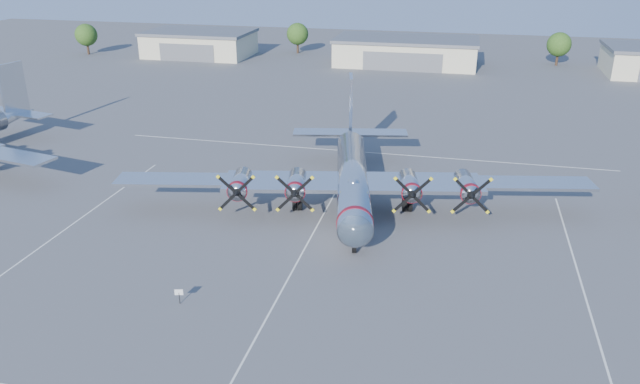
% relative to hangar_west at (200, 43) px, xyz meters
% --- Properties ---
extents(ground, '(260.00, 260.00, 0.00)m').
position_rel_hangar_west_xyz_m(ground, '(45.00, -81.96, -2.71)').
color(ground, '#4F4F52').
rests_on(ground, ground).
extents(parking_lines, '(60.00, 50.08, 0.01)m').
position_rel_hangar_west_xyz_m(parking_lines, '(45.00, -83.71, -2.71)').
color(parking_lines, silver).
rests_on(parking_lines, ground).
extents(hangar_west, '(22.60, 14.60, 5.40)m').
position_rel_hangar_west_xyz_m(hangar_west, '(0.00, 0.00, 0.00)').
color(hangar_west, beige).
rests_on(hangar_west, ground).
extents(hangar_center, '(28.60, 14.60, 5.40)m').
position_rel_hangar_west_xyz_m(hangar_center, '(45.00, -0.00, -0.00)').
color(hangar_center, beige).
rests_on(hangar_center, ground).
extents(tree_far_west, '(4.80, 4.80, 6.64)m').
position_rel_hangar_west_xyz_m(tree_far_west, '(-25.00, -3.96, 1.51)').
color(tree_far_west, '#382619').
rests_on(tree_far_west, ground).
extents(tree_west, '(4.80, 4.80, 6.64)m').
position_rel_hangar_west_xyz_m(tree_west, '(20.00, 8.04, 1.51)').
color(tree_west, '#382619').
rests_on(tree_west, ground).
extents(tree_east, '(4.80, 4.80, 6.64)m').
position_rel_hangar_west_xyz_m(tree_east, '(75.00, 6.04, 1.51)').
color(tree_east, '#382619').
rests_on(tree_east, ground).
extents(main_bomber_b29, '(50.03, 38.96, 9.91)m').
position_rel_hangar_west_xyz_m(main_bomber_b29, '(47.10, -72.58, -2.71)').
color(main_bomber_b29, silver).
rests_on(main_bomber_b29, ground).
extents(info_placard, '(0.60, 0.19, 1.17)m').
position_rel_hangar_west_xyz_m(info_placard, '(38.33, -93.47, -1.89)').
color(info_placard, black).
rests_on(info_placard, ground).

